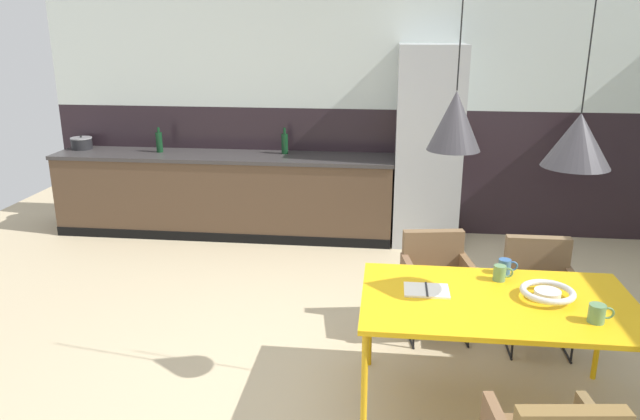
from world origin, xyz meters
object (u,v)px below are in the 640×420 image
(armchair_near_window, at_px, (436,270))
(mug_tall_blue, at_px, (597,313))
(mug_wide_latte, at_px, (505,266))
(refrigerator_column, at_px, (428,147))
(bottle_spice_small, at_px, (285,143))
(open_book, at_px, (426,290))
(armchair_head_of_table, at_px, (539,281))
(mug_glass_clear, at_px, (500,273))
(cooking_pot, at_px, (82,143))
(pendant_lamp_over_table_far, at_px, (578,140))
(bottle_oil_tall, at_px, (159,142))
(fruit_bowl, at_px, (548,293))
(dining_table, at_px, (498,306))
(pendant_lamp_over_table_near, at_px, (455,121))

(armchair_near_window, bearing_deg, mug_tall_blue, 112.49)
(mug_wide_latte, bearing_deg, refrigerator_column, 97.76)
(armchair_near_window, bearing_deg, bottle_spice_small, -64.32)
(open_book, relative_size, mug_wide_latte, 2.15)
(armchair_head_of_table, xyz_separation_m, mug_glass_clear, (-0.39, -0.60, 0.29))
(cooking_pot, bearing_deg, pendant_lamp_over_table_far, -35.34)
(bottle_oil_tall, bearing_deg, refrigerator_column, -0.98)
(armchair_near_window, relative_size, pendant_lamp_over_table_far, 0.66)
(mug_glass_clear, distance_m, mug_wide_latte, 0.12)
(armchair_head_of_table, bearing_deg, fruit_bowl, 78.23)
(dining_table, height_order, pendant_lamp_over_table_far, pendant_lamp_over_table_far)
(fruit_bowl, relative_size, pendant_lamp_over_table_near, 0.28)
(pendant_lamp_over_table_far, bearing_deg, mug_tall_blue, -49.46)
(dining_table, distance_m, mug_tall_blue, 0.53)
(cooking_pot, bearing_deg, refrigerator_column, -1.68)
(mug_tall_blue, height_order, cooking_pot, cooking_pot)
(mug_tall_blue, xyz_separation_m, cooking_pot, (-4.56, 3.31, 0.18))
(mug_wide_latte, distance_m, cooking_pot, 4.99)
(mug_tall_blue, relative_size, cooking_pot, 0.57)
(open_book, relative_size, cooking_pot, 1.12)
(mug_glass_clear, bearing_deg, pendant_lamp_over_table_near, -142.08)
(mug_glass_clear, height_order, cooking_pot, cooking_pot)
(dining_table, xyz_separation_m, mug_glass_clear, (0.05, 0.27, 0.09))
(mug_glass_clear, height_order, pendant_lamp_over_table_far, pendant_lamp_over_table_far)
(fruit_bowl, bearing_deg, cooking_pot, 145.11)
(armchair_head_of_table, height_order, fruit_bowl, fruit_bowl)
(pendant_lamp_over_table_near, relative_size, pendant_lamp_over_table_far, 0.94)
(refrigerator_column, bearing_deg, dining_table, -85.17)
(bottle_spice_small, xyz_separation_m, pendant_lamp_over_table_far, (2.09, -3.13, 0.66))
(bottle_oil_tall, relative_size, pendant_lamp_over_table_far, 0.24)
(fruit_bowl, height_order, mug_tall_blue, mug_tall_blue)
(fruit_bowl, xyz_separation_m, cooking_pot, (-4.37, 3.05, 0.19))
(open_book, bearing_deg, bottle_spice_small, 114.35)
(armchair_near_window, xyz_separation_m, open_book, (-0.13, -0.90, 0.24))
(refrigerator_column, bearing_deg, bottle_spice_small, 175.46)
(fruit_bowl, xyz_separation_m, open_book, (-0.68, 0.03, -0.03))
(bottle_spice_small, distance_m, pendant_lamp_over_table_near, 3.51)
(mug_wide_latte, bearing_deg, mug_tall_blue, -59.03)
(open_book, bearing_deg, dining_table, -8.72)
(refrigerator_column, height_order, armchair_head_of_table, refrigerator_column)
(open_book, relative_size, bottle_oil_tall, 0.96)
(open_book, bearing_deg, fruit_bowl, -2.18)
(refrigerator_column, distance_m, pendant_lamp_over_table_far, 3.13)
(mug_glass_clear, bearing_deg, cooking_pot, 145.88)
(mug_wide_latte, xyz_separation_m, bottle_oil_tall, (-3.26, 2.63, 0.23))
(armchair_near_window, relative_size, fruit_bowl, 2.48)
(armchair_near_window, distance_m, armchair_head_of_table, 0.73)
(fruit_bowl, bearing_deg, bottle_oil_tall, 139.01)
(refrigerator_column, bearing_deg, open_book, -92.99)
(fruit_bowl, distance_m, cooking_pot, 5.33)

